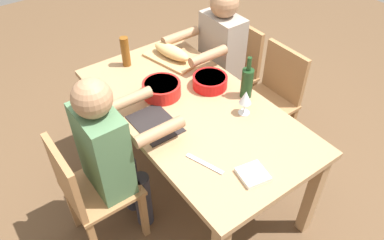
# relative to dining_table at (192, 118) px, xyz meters

# --- Properties ---
(ground_plane) EXTENTS (8.00, 8.00, 0.00)m
(ground_plane) POSITION_rel_dining_table_xyz_m (0.00, 0.00, -0.65)
(ground_plane) COLOR brown
(dining_table) EXTENTS (1.63, 0.87, 0.74)m
(dining_table) POSITION_rel_dining_table_xyz_m (0.00, 0.00, 0.00)
(dining_table) COLOR #A87F56
(dining_table) RESTS_ON ground_plane
(chair_near_right) EXTENTS (0.40, 0.40, 0.85)m
(chair_near_right) POSITION_rel_dining_table_xyz_m (0.45, -0.76, -0.16)
(chair_near_right) COLOR #9E7044
(chair_near_right) RESTS_ON ground_plane
(diner_near_right) EXTENTS (0.41, 0.53, 1.20)m
(diner_near_right) POSITION_rel_dining_table_xyz_m (0.45, -0.57, 0.05)
(diner_near_right) COLOR #2D2D38
(diner_near_right) RESTS_ON ground_plane
(chair_near_center) EXTENTS (0.40, 0.40, 0.85)m
(chair_near_center) POSITION_rel_dining_table_xyz_m (0.00, -0.76, -0.16)
(chair_near_center) COLOR #9E7044
(chair_near_center) RESTS_ON ground_plane
(chair_far_center) EXTENTS (0.40, 0.40, 0.85)m
(chair_far_center) POSITION_rel_dining_table_xyz_m (0.00, 0.76, -0.16)
(chair_far_center) COLOR #9E7044
(chair_far_center) RESTS_ON ground_plane
(diner_far_center) EXTENTS (0.41, 0.53, 1.20)m
(diner_far_center) POSITION_rel_dining_table_xyz_m (-0.00, 0.57, 0.05)
(diner_far_center) COLOR #2D2D38
(diner_far_center) RESTS_ON ground_plane
(serving_bowl_salad) EXTENTS (0.23, 0.23, 0.08)m
(serving_bowl_salad) POSITION_rel_dining_table_xyz_m (0.10, -0.22, 0.14)
(serving_bowl_salad) COLOR red
(serving_bowl_salad) RESTS_ON dining_table
(serving_bowl_greens) EXTENTS (0.25, 0.25, 0.09)m
(serving_bowl_greens) POSITION_rel_dining_table_xyz_m (0.22, 0.08, 0.15)
(serving_bowl_greens) COLOR red
(serving_bowl_greens) RESTS_ON dining_table
(cutting_board) EXTENTS (0.44, 0.31, 0.02)m
(cutting_board) POSITION_rel_dining_table_xyz_m (0.53, -0.20, 0.10)
(cutting_board) COLOR tan
(cutting_board) RESTS_ON dining_table
(bread_loaf) EXTENTS (0.34, 0.18, 0.09)m
(bread_loaf) POSITION_rel_dining_table_xyz_m (0.53, -0.20, 0.16)
(bread_loaf) COLOR tan
(bread_loaf) RESTS_ON cutting_board
(wine_bottle) EXTENTS (0.08, 0.08, 0.29)m
(wine_bottle) POSITION_rel_dining_table_xyz_m (-0.12, -0.35, 0.20)
(wine_bottle) COLOR #193819
(wine_bottle) RESTS_ON dining_table
(beer_bottle) EXTENTS (0.06, 0.06, 0.22)m
(beer_bottle) POSITION_rel_dining_table_xyz_m (0.66, 0.10, 0.20)
(beer_bottle) COLOR brown
(beer_bottle) RESTS_ON dining_table
(wine_glass) EXTENTS (0.08, 0.08, 0.17)m
(wine_glass) POSITION_rel_dining_table_xyz_m (-0.24, -0.22, 0.21)
(wine_glass) COLOR silver
(wine_glass) RESTS_ON dining_table
(placemat_far_center) EXTENTS (0.32, 0.23, 0.01)m
(placemat_far_center) POSITION_rel_dining_table_xyz_m (0.00, 0.27, 0.10)
(placemat_far_center) COLOR black
(placemat_far_center) RESTS_ON dining_table
(carving_knife) EXTENTS (0.23, 0.10, 0.01)m
(carving_knife) POSITION_rel_dining_table_xyz_m (-0.43, 0.23, 0.10)
(carving_knife) COLOR silver
(carving_knife) RESTS_ON dining_table
(napkin_stack) EXTENTS (0.16, 0.16, 0.02)m
(napkin_stack) POSITION_rel_dining_table_xyz_m (-0.64, 0.08, 0.10)
(napkin_stack) COLOR white
(napkin_stack) RESTS_ON dining_table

